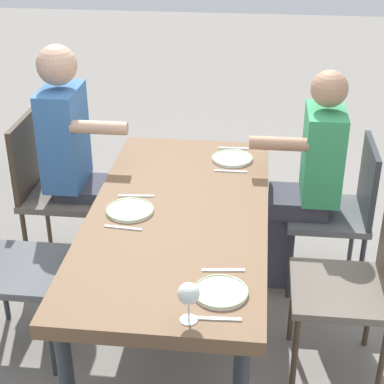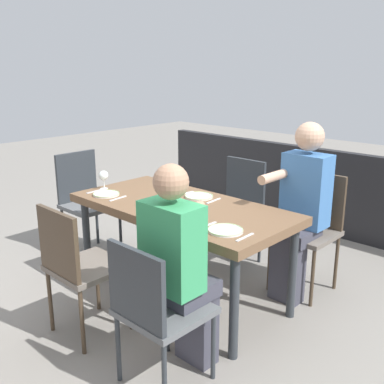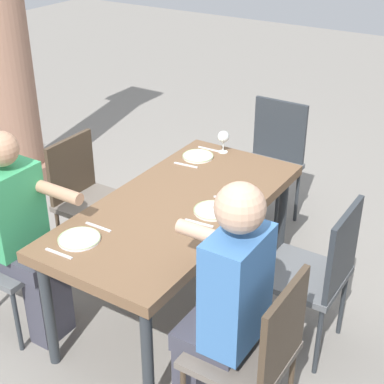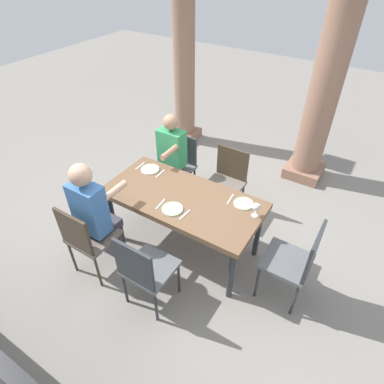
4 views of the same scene
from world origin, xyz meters
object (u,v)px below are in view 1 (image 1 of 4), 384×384
Objects in this scene: chair_mid_south at (0,255)px; diner_man_white at (308,176)px; plate_0 at (232,158)px; plate_2 at (221,292)px; chair_mid_north at (359,280)px; chair_west_south at (49,184)px; dining_table at (178,225)px; wine_glass_2 at (189,295)px; chair_west_north at (342,205)px; diner_woman_green at (76,156)px; plate_1 at (130,210)px.

chair_mid_south is 1.64m from diner_man_white.
plate_2 is (1.20, 0.02, 0.00)m from plate_0.
chair_mid_south is 1.19m from plate_2.
chair_west_south is at bearing -114.04° from chair_mid_north.
chair_west_south is 1.63m from plate_2.
dining_table is at bearing 98.24° from chair_mid_south.
chair_west_south is 1.72m from wine_glass_2.
plate_0 reaches higher than dining_table.
chair_mid_north is at bearing 0.04° from chair_west_north.
plate_2 is (1.22, -0.59, 0.26)m from chair_west_north.
dining_table is 0.90m from diner_woman_green.
chair_west_south is at bearing -138.74° from plate_2.
chair_west_south is 4.20× the size of plate_0.
chair_west_south is at bearing -145.01° from wine_glass_2.
chair_west_south is 0.74× the size of diner_man_white.
chair_mid_north is 0.96× the size of chair_mid_south.
diner_man_white is at bearing 116.79° from chair_mid_south.
chair_west_north is at bearing 121.47° from plate_1.
chair_west_south is 0.69× the size of diner_woman_green.
diner_woman_green is (-0.74, 0.18, 0.19)m from chair_mid_south.
wine_glass_2 is at bearing -3.28° from plate_0.
chair_west_north is 0.64× the size of diner_woman_green.
chair_west_north is 1.59m from wine_glass_2.
diner_woman_green reaches higher than plate_0.
plate_1 is (0.62, -0.44, 0.00)m from plate_0.
plate_0 is (0.02, -0.61, 0.26)m from chair_west_north.
plate_1 is (-0.10, 0.61, 0.23)m from chair_mid_south.
chair_west_north is 3.92× the size of plate_0.
chair_mid_north is (0.74, 1.66, -0.02)m from chair_west_south.
chair_mid_north is 4.06× the size of plate_0.
chair_mid_north is at bearing 81.73° from dining_table.
plate_2 is (0.57, 0.46, 0.00)m from plate_1.
chair_west_north is 1.26m from plate_1.
chair_west_south is 0.25m from diner_woman_green.
wine_glass_2 is (1.36, -0.08, 0.10)m from plate_0.
chair_mid_north is at bearing 132.88° from wine_glass_2.
plate_2 is at bearing -51.13° from chair_mid_north.
chair_mid_north is (0.12, 0.83, -0.16)m from dining_table.
diner_man_white is at bearing 160.46° from wine_glass_2.
chair_mid_south is at bearing -90.00° from chair_mid_north.
diner_woman_green is at bearing -116.41° from chair_mid_north.
plate_2 is 0.22m from wine_glass_2.
diner_man_white reaches higher than chair_mid_south.
diner_woman_green is (-0.74, -1.48, 0.20)m from chair_mid_north.
chair_mid_south is at bearing -80.90° from plate_1.
chair_west_south is 1.82m from chair_mid_north.
chair_west_north is at bearing 126.80° from dining_table.
plate_1 is 1.06× the size of plate_2.
diner_man_white is 1.07m from plate_1.
wine_glass_2 is at bearing 29.89° from diner_woman_green.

